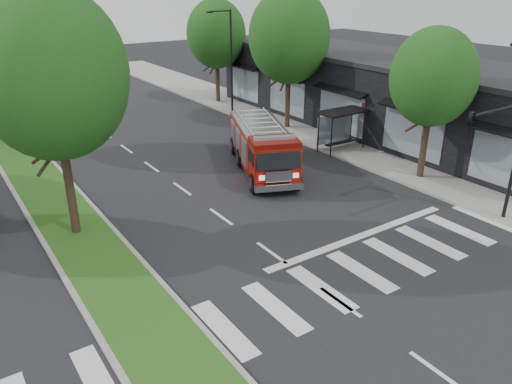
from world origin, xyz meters
The scene contains 12 objects.
ground centered at (0.00, 0.00, 0.00)m, with size 140.00×140.00×0.00m, color black.
sidewalk_right centered at (12.50, 10.00, 0.07)m, with size 5.00×80.00×0.15m, color gray.
median centered at (-6.00, 18.00, 0.08)m, with size 3.00×50.00×0.15m.
storefront_row centered at (17.00, 10.00, 2.50)m, with size 8.00×30.00×5.00m, color black.
bus_shelter centered at (11.20, 8.15, 2.04)m, with size 3.20×1.60×2.61m.
tree_right_near centered at (11.50, 2.00, 5.51)m, with size 4.40×4.40×8.05m.
tree_right_mid centered at (11.50, 14.00, 6.49)m, with size 5.60×5.60×9.72m.
tree_right_far centered at (11.50, 24.00, 5.84)m, with size 5.00×5.00×8.73m.
tree_median_near centered at (-6.00, 6.00, 6.81)m, with size 5.80×5.80×10.16m.
streetlight_right_near centered at (9.61, -3.50, 4.67)m, with size 4.08×0.22×8.00m.
streetlight_right_far centered at (10.35, 20.00, 4.48)m, with size 2.11×0.20×8.00m.
fire_engine centered at (5.08, 7.97, 1.38)m, with size 5.46×8.61×2.88m.
Camera 1 is at (-10.30, -14.06, 10.15)m, focal length 35.00 mm.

